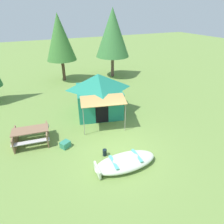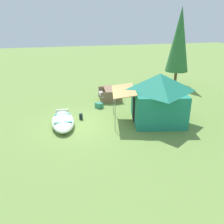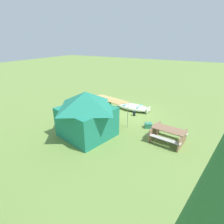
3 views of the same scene
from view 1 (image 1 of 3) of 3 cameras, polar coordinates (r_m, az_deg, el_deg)
The scene contains 8 objects.
ground_plane at distance 9.64m, azimuth 1.45°, elevation -11.04°, with size 80.00×80.00×0.00m, color olive.
beached_rowboat at distance 8.64m, azimuth 3.91°, elevation -14.57°, with size 2.84×1.29×0.46m.
canvas_cabin_tent at distance 12.20m, azimuth -3.96°, elevation 5.45°, with size 3.50×4.38×2.65m.
picnic_table at distance 10.63m, azimuth -22.86°, elevation -6.14°, with size 1.93×1.69×0.79m.
cooler_box at distance 9.96m, azimuth -13.68°, elevation -9.32°, with size 0.44×0.36×0.32m, color #328569.
fuel_can at distance 9.21m, azimuth -2.18°, elevation -11.90°, with size 0.20×0.20×0.33m, color black.
pine_tree_back_right at distance 19.12m, azimuth 0.17°, elevation 22.38°, with size 3.16×3.16×6.24m.
pine_tree_far_center at distance 18.51m, azimuth -15.28°, elevation 20.51°, with size 2.65×2.65×5.83m.
Camera 1 is at (-3.34, -6.65, 6.12)m, focal length 30.85 mm.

